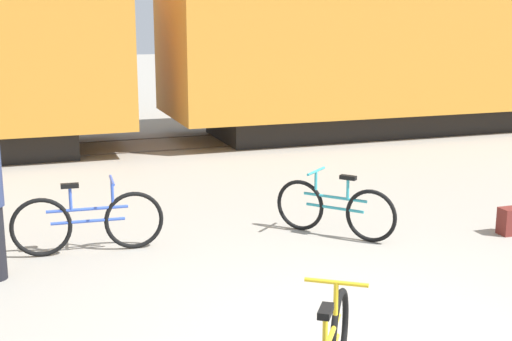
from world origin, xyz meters
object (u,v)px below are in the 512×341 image
object	(u,v)px
freight_train	(145,8)
bicycle_blue	(88,222)
bicycle_teal	(335,209)
backpack	(511,221)

from	to	relation	value
freight_train	bicycle_blue	xyz separation A→B (m)	(-1.91, -6.43, -2.41)
bicycle_teal	backpack	xyz separation A→B (m)	(2.11, -0.66, -0.18)
bicycle_teal	backpack	size ratio (longest dim) A/B	3.66
bicycle_blue	freight_train	bearing A→B (deg)	73.45
backpack	bicycle_blue	bearing A→B (deg)	168.67
bicycle_blue	bicycle_teal	size ratio (longest dim) A/B	1.39
freight_train	backpack	world-z (taller)	freight_train
bicycle_teal	backpack	world-z (taller)	bicycle_teal
freight_train	bicycle_blue	size ratio (longest dim) A/B	15.79
bicycle_blue	backpack	world-z (taller)	bicycle_blue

